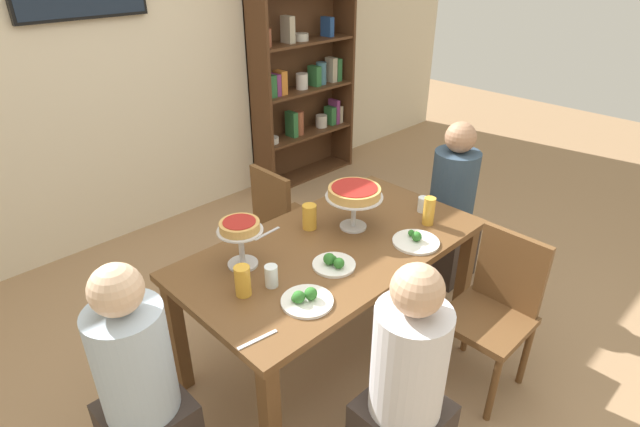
{
  "coord_description": "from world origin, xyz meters",
  "views": [
    {
      "loc": [
        -1.61,
        -1.55,
        2.15
      ],
      "look_at": [
        0.0,
        0.1,
        0.89
      ],
      "focal_mm": 28.15,
      "sensor_mm": 36.0,
      "label": 1
    }
  ],
  "objects_px": {
    "beer_glass_amber_short": "(243,281)",
    "beer_glass_amber_spare": "(309,217)",
    "chair_near_right": "(495,306)",
    "water_glass_clear_near": "(423,204)",
    "diner_head_west": "(142,399)",
    "cutlery_knife_near": "(267,233)",
    "beer_glass_amber_tall": "(429,211)",
    "chair_far_right": "(285,220)",
    "cutlery_fork_far": "(258,340)",
    "diner_near_left": "(405,399)",
    "deep_dish_pizza_stand": "(354,195)",
    "salad_plate_near_diner": "(416,241)",
    "dining_table": "(333,259)",
    "salad_plate_spare": "(306,299)",
    "personal_pizza_stand": "(240,232)",
    "bookshelf": "(302,63)",
    "diner_head_east": "(450,214)",
    "water_glass_clear_far": "(271,276)",
    "salad_plate_far_diner": "(334,263)",
    "cutlery_fork_near": "(362,192)"
  },
  "relations": [
    {
      "from": "salad_plate_near_diner",
      "to": "cutlery_fork_far",
      "type": "xyz_separation_m",
      "value": [
        -1.06,
        0.0,
        -0.01
      ]
    },
    {
      "from": "diner_head_west",
      "to": "beer_glass_amber_tall",
      "type": "height_order",
      "value": "diner_head_west"
    },
    {
      "from": "chair_far_right",
      "to": "dining_table",
      "type": "bearing_deg",
      "value": -21.12
    },
    {
      "from": "cutlery_fork_near",
      "to": "beer_glass_amber_spare",
      "type": "bearing_deg",
      "value": -13.14
    },
    {
      "from": "beer_glass_amber_spare",
      "to": "water_glass_clear_far",
      "type": "distance_m",
      "value": 0.56
    },
    {
      "from": "diner_head_west",
      "to": "beer_glass_amber_tall",
      "type": "bearing_deg",
      "value": -7.09
    },
    {
      "from": "diner_head_west",
      "to": "salad_plate_spare",
      "type": "bearing_deg",
      "value": -19.25
    },
    {
      "from": "salad_plate_far_diner",
      "to": "salad_plate_spare",
      "type": "bearing_deg",
      "value": -159.51
    },
    {
      "from": "cutlery_knife_near",
      "to": "beer_glass_amber_short",
      "type": "bearing_deg",
      "value": 35.6
    },
    {
      "from": "chair_far_right",
      "to": "personal_pizza_stand",
      "type": "relative_size",
      "value": 3.53
    },
    {
      "from": "water_glass_clear_near",
      "to": "water_glass_clear_far",
      "type": "xyz_separation_m",
      "value": [
        -1.1,
        0.06,
        0.01
      ]
    },
    {
      "from": "diner_head_west",
      "to": "chair_far_right",
      "type": "height_order",
      "value": "diner_head_west"
    },
    {
      "from": "chair_far_right",
      "to": "water_glass_clear_far",
      "type": "xyz_separation_m",
      "value": [
        -0.74,
        -0.78,
        0.31
      ]
    },
    {
      "from": "chair_near_right",
      "to": "cutlery_knife_near",
      "type": "bearing_deg",
      "value": 31.36
    },
    {
      "from": "diner_head_east",
      "to": "water_glass_clear_far",
      "type": "distance_m",
      "value": 1.63
    },
    {
      "from": "chair_far_right",
      "to": "deep_dish_pizza_stand",
      "type": "bearing_deg",
      "value": -5.89
    },
    {
      "from": "salad_plate_near_diner",
      "to": "salad_plate_spare",
      "type": "xyz_separation_m",
      "value": [
        -0.76,
        0.04,
        0.01
      ]
    },
    {
      "from": "salad_plate_near_diner",
      "to": "beer_glass_amber_short",
      "type": "bearing_deg",
      "value": 162.89
    },
    {
      "from": "beer_glass_amber_tall",
      "to": "cutlery_knife_near",
      "type": "xyz_separation_m",
      "value": [
        -0.72,
        0.55,
        -0.08
      ]
    },
    {
      "from": "cutlery_fork_near",
      "to": "salad_plate_spare",
      "type": "bearing_deg",
      "value": 6.55
    },
    {
      "from": "personal_pizza_stand",
      "to": "beer_glass_amber_tall",
      "type": "xyz_separation_m",
      "value": [
        0.99,
        -0.4,
        -0.11
      ]
    },
    {
      "from": "diner_head_west",
      "to": "cutlery_fork_far",
      "type": "bearing_deg",
      "value": -35.17
    },
    {
      "from": "bookshelf",
      "to": "personal_pizza_stand",
      "type": "distance_m",
      "value": 2.78
    },
    {
      "from": "dining_table",
      "to": "salad_plate_spare",
      "type": "height_order",
      "value": "salad_plate_spare"
    },
    {
      "from": "chair_near_right",
      "to": "water_glass_clear_near",
      "type": "xyz_separation_m",
      "value": [
        0.18,
        0.61,
        0.3
      ]
    },
    {
      "from": "deep_dish_pizza_stand",
      "to": "beer_glass_amber_tall",
      "type": "distance_m",
      "value": 0.44
    },
    {
      "from": "deep_dish_pizza_stand",
      "to": "water_glass_clear_near",
      "type": "relative_size",
      "value": 3.48
    },
    {
      "from": "salad_plate_near_diner",
      "to": "water_glass_clear_far",
      "type": "relative_size",
      "value": 2.32
    },
    {
      "from": "chair_far_right",
      "to": "cutlery_fork_far",
      "type": "xyz_separation_m",
      "value": [
        -1.01,
        -1.02,
        0.26
      ]
    },
    {
      "from": "diner_near_left",
      "to": "deep_dish_pizza_stand",
      "type": "bearing_deg",
      "value": -34.85
    },
    {
      "from": "water_glass_clear_near",
      "to": "water_glass_clear_far",
      "type": "relative_size",
      "value": 0.85
    },
    {
      "from": "water_glass_clear_near",
      "to": "cutlery_fork_far",
      "type": "relative_size",
      "value": 0.5
    },
    {
      "from": "beer_glass_amber_short",
      "to": "water_glass_clear_near",
      "type": "bearing_deg",
      "value": -4.54
    },
    {
      "from": "diner_head_west",
      "to": "salad_plate_near_diner",
      "type": "relative_size",
      "value": 4.63
    },
    {
      "from": "salad_plate_spare",
      "to": "cutlery_fork_near",
      "type": "xyz_separation_m",
      "value": [
        1.0,
        0.56,
        -0.02
      ]
    },
    {
      "from": "diner_near_left",
      "to": "cutlery_knife_near",
      "type": "relative_size",
      "value": 6.39
    },
    {
      "from": "diner_head_west",
      "to": "salad_plate_near_diner",
      "type": "xyz_separation_m",
      "value": [
        1.45,
        -0.28,
        0.26
      ]
    },
    {
      "from": "beer_glass_amber_spare",
      "to": "personal_pizza_stand",
      "type": "bearing_deg",
      "value": -176.07
    },
    {
      "from": "diner_head_west",
      "to": "cutlery_knife_near",
      "type": "height_order",
      "value": "diner_head_west"
    },
    {
      "from": "personal_pizza_stand",
      "to": "water_glass_clear_far",
      "type": "distance_m",
      "value": 0.27
    },
    {
      "from": "dining_table",
      "to": "diner_head_east",
      "type": "bearing_deg",
      "value": -0.55
    },
    {
      "from": "beer_glass_amber_short",
      "to": "beer_glass_amber_spare",
      "type": "height_order",
      "value": "beer_glass_amber_short"
    },
    {
      "from": "bookshelf",
      "to": "beer_glass_amber_spare",
      "type": "xyz_separation_m",
      "value": [
        -1.59,
        -1.8,
        -0.33
      ]
    },
    {
      "from": "chair_far_right",
      "to": "salad_plate_near_diner",
      "type": "relative_size",
      "value": 3.5
    },
    {
      "from": "diner_head_west",
      "to": "water_glass_clear_near",
      "type": "distance_m",
      "value": 1.8
    },
    {
      "from": "dining_table",
      "to": "cutlery_fork_far",
      "type": "distance_m",
      "value": 0.79
    },
    {
      "from": "beer_glass_amber_tall",
      "to": "cutlery_fork_far",
      "type": "distance_m",
      "value": 1.28
    },
    {
      "from": "diner_head_west",
      "to": "water_glass_clear_near",
      "type": "height_order",
      "value": "diner_head_west"
    },
    {
      "from": "salad_plate_spare",
      "to": "water_glass_clear_far",
      "type": "distance_m",
      "value": 0.21
    },
    {
      "from": "salad_plate_far_diner",
      "to": "water_glass_clear_far",
      "type": "relative_size",
      "value": 2.0
    }
  ]
}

